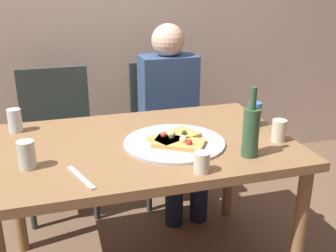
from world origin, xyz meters
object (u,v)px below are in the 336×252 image
table_knife (81,177)px  wine_glass (27,155)px  tumbler_near (202,162)px  tumbler_far (15,121)px  guest_in_sweater (172,109)px  chair_right (166,120)px  pizza_tray (174,142)px  soda_can (255,114)px  dining_table (144,158)px  pizza_slice_extra (174,137)px  short_glass (279,131)px  chair_left (57,131)px  pizza_slice_last (179,143)px  wine_bottle (251,131)px

table_knife → wine_glass: bearing=-146.1°
tumbler_near → tumbler_far: size_ratio=0.72×
tumbler_near → guest_in_sweater: (0.20, 1.04, -0.13)m
chair_right → pizza_tray: bearing=76.3°
wine_glass → soda_can: size_ratio=0.93×
dining_table → pizza_slice_extra: bearing=-14.5°
short_glass → guest_in_sweater: size_ratio=0.09×
pizza_tray → short_glass: short_glass is taller
chair_left → table_knife: bearing=93.5°
pizza_slice_last → chair_right: size_ratio=0.28×
chair_right → guest_in_sweater: 0.20m
guest_in_sweater → soda_can: bearing=110.9°
pizza_slice_extra → pizza_tray: bearing=-107.4°
dining_table → soda_can: bearing=4.9°
tumbler_far → guest_in_sweater: guest_in_sweater is taller
guest_in_sweater → short_glass: bearing=106.5°
dining_table → short_glass: 0.63m
pizza_slice_extra → wine_glass: bearing=-171.1°
dining_table → table_knife: bearing=-137.7°
pizza_slice_last → guest_in_sweater: bearing=75.2°
chair_left → pizza_tray: bearing=119.3°
pizza_tray → soda_can: size_ratio=3.77×
pizza_tray → table_knife: (-0.43, -0.22, -0.00)m
pizza_slice_last → wine_bottle: bearing=-32.7°
tumbler_near → table_knife: tumbler_near is taller
tumbler_near → guest_in_sweater: size_ratio=0.07×
soda_can → pizza_slice_last: bearing=-160.3°
soda_can → wine_glass: bearing=-170.4°
dining_table → chair_right: 0.91m
short_glass → chair_right: chair_right is taller
dining_table → pizza_slice_last: 0.21m
tumbler_near → chair_right: size_ratio=0.09×
pizza_slice_extra → guest_in_sweater: guest_in_sweater is taller
pizza_tray → soda_can: 0.47m
dining_table → table_knife: table_knife is taller
dining_table → pizza_tray: 0.17m
pizza_tray → pizza_slice_last: bearing=-80.0°
tumbler_far → short_glass: bearing=-21.9°
pizza_slice_last → guest_in_sweater: (0.21, 0.79, -0.11)m
short_glass → chair_left: chair_left is taller
tumbler_near → chair_left: size_ratio=0.09×
tumbler_far → short_glass: tumbler_far is taller
short_glass → pizza_tray: bearing=167.7°
pizza_slice_last → chair_left: chair_left is taller
pizza_tray → tumbler_near: bearing=-86.8°
pizza_slice_extra → table_knife: 0.51m
tumbler_near → chair_right: chair_right is taller
wine_bottle → wine_glass: 0.90m
dining_table → tumbler_far: 0.66m
short_glass → chair_left: (-0.97, 1.00, -0.26)m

